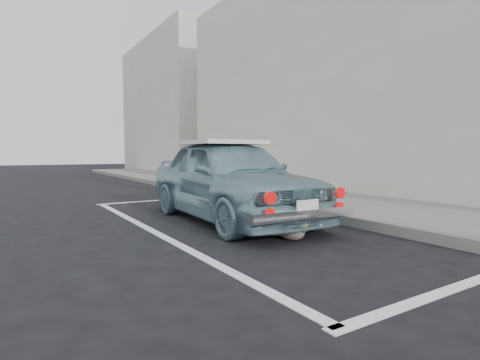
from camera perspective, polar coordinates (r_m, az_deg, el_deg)
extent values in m
plane|color=black|center=(3.62, 18.95, -14.43)|extent=(80.00, 80.00, 0.00)
cube|color=#61625D|center=(7.27, 22.55, -4.61)|extent=(2.80, 40.00, 0.15)
cube|color=beige|center=(11.18, 24.06, 15.94)|extent=(3.50, 18.00, 7.00)
cube|color=black|center=(9.58, 18.03, 5.46)|extent=(0.10, 16.00, 2.40)
cube|color=white|center=(10.95, 13.21, 22.43)|extent=(0.10, 2.00, 1.60)
cube|color=white|center=(12.68, 4.97, 19.92)|extent=(0.10, 2.00, 1.60)
cube|color=#1548AB|center=(14.60, -1.01, 17.80)|extent=(0.10, 2.00, 1.60)
cube|color=#B9B2A8|center=(24.08, -10.08, 10.84)|extent=(3.50, 10.00, 8.00)
cube|color=silver|center=(3.76, 30.07, -13.99)|extent=(3.00, 0.12, 0.01)
cube|color=silver|center=(9.28, -11.85, -3.01)|extent=(3.00, 0.12, 0.01)
cube|color=silver|center=(5.55, -12.83, -7.77)|extent=(0.12, 7.00, 0.01)
imported|color=#70959F|center=(6.36, -1.58, 0.17)|extent=(1.86, 4.19, 1.40)
cube|color=silver|center=(6.72, -3.23, 5.75)|extent=(1.23, 1.62, 0.07)
cube|color=silver|center=(4.73, 9.89, -5.16)|extent=(1.58, 0.20, 0.12)
cube|color=white|center=(4.68, 10.26, -4.03)|extent=(0.33, 0.04, 0.17)
cylinder|color=red|center=(4.35, 4.59, -2.73)|extent=(0.15, 0.05, 0.15)
cylinder|color=red|center=(5.04, 14.96, -1.92)|extent=(0.15, 0.05, 0.15)
cylinder|color=red|center=(4.37, 4.58, -5.07)|extent=(0.12, 0.05, 0.12)
cylinder|color=red|center=(5.06, 14.93, -3.95)|extent=(0.12, 0.05, 0.12)
ellipsoid|color=#6F6255|center=(4.98, 7.84, -7.68)|extent=(0.36, 0.44, 0.23)
sphere|color=#6F6255|center=(4.88, 9.57, -6.99)|extent=(0.15, 0.15, 0.15)
cone|color=#6F6255|center=(4.84, 9.36, -6.22)|extent=(0.05, 0.05, 0.06)
cone|color=#6F6255|center=(4.90, 9.80, -6.08)|extent=(0.05, 0.05, 0.06)
cylinder|color=#6F6255|center=(5.14, 6.29, -8.19)|extent=(0.19, 0.20, 0.03)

